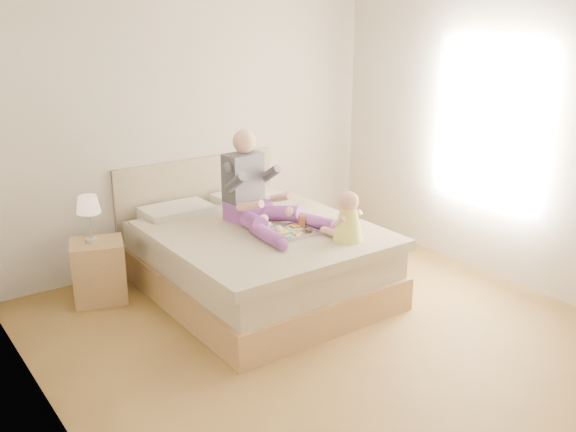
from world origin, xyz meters
TOP-DOWN VIEW (x-y plane):
  - room at (0.08, 0.01)m, footprint 4.02×4.22m
  - bed at (0.00, 1.08)m, footprint 1.70×2.18m
  - nightstand at (-1.19, 1.65)m, footprint 0.53×0.50m
  - lamp at (-1.22, 1.67)m, footprint 0.20×0.20m
  - adult at (0.05, 1.09)m, footprint 0.69×1.02m
  - tray at (0.09, 0.69)m, footprint 0.45×0.36m
  - baby at (0.41, 0.30)m, footprint 0.26×0.37m

SIDE VIEW (x-z plane):
  - nightstand at x=-1.19m, z-range 0.00..0.53m
  - bed at x=0.00m, z-range -0.18..0.82m
  - tray at x=0.09m, z-range 0.58..0.70m
  - baby at x=0.41m, z-range 0.57..0.98m
  - lamp at x=-1.22m, z-range 0.63..1.03m
  - adult at x=0.05m, z-range 0.44..1.26m
  - room at x=0.08m, z-range 0.15..2.87m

